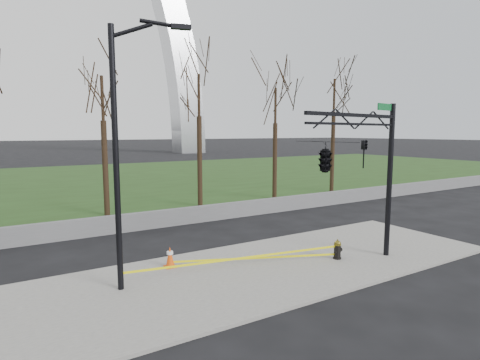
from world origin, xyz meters
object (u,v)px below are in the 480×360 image
traffic_cone (170,257)px  fire_hydrant (338,250)px  traffic_signal_mast (340,156)px  street_light (123,140)px

traffic_cone → fire_hydrant: bearing=-23.0°
fire_hydrant → traffic_signal_mast: size_ratio=0.13×
fire_hydrant → street_light: size_ratio=0.09×
fire_hydrant → traffic_cone: fire_hydrant is taller
fire_hydrant → street_light: 8.84m
traffic_signal_mast → traffic_cone: bearing=133.6°
street_light → traffic_signal_mast: (6.42, -2.49, -0.55)m
fire_hydrant → traffic_cone: size_ratio=1.01×
street_light → traffic_signal_mast: size_ratio=1.37×
traffic_cone → traffic_signal_mast: bearing=-38.1°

